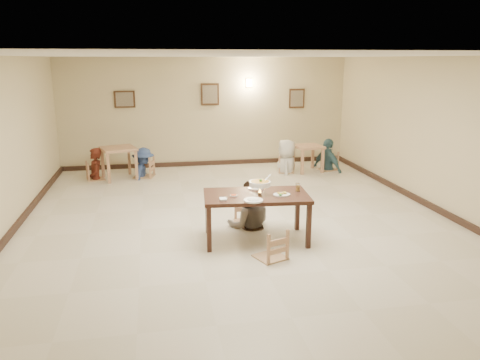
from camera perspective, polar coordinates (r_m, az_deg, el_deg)
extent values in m
plane|color=beige|center=(8.69, -0.07, -5.27)|extent=(10.00, 10.00, 0.00)
plane|color=white|center=(8.17, -0.08, 14.93)|extent=(10.00, 10.00, 0.00)
plane|color=beige|center=(13.20, -4.11, 8.22)|extent=(10.00, 0.00, 10.00)
plane|color=beige|center=(3.68, 14.58, -9.03)|extent=(10.00, 0.00, 10.00)
plane|color=beige|center=(9.84, 23.56, 4.90)|extent=(0.00, 10.00, 10.00)
cube|color=#301F17|center=(13.40, -3.98, 2.07)|extent=(8.00, 0.06, 0.12)
cube|color=#301F17|center=(8.88, -26.27, -5.97)|extent=(0.06, 10.00, 0.12)
cube|color=#301F17|center=(10.14, 22.60, -3.14)|extent=(0.06, 10.00, 0.12)
cube|color=#3B2414|center=(13.05, -13.89, 9.53)|extent=(0.55, 0.03, 0.45)
cube|color=gray|center=(13.04, -13.89, 9.53)|extent=(0.45, 0.01, 0.37)
cube|color=#3B2414|center=(13.13, -3.69, 10.38)|extent=(0.50, 0.03, 0.60)
cube|color=gray|center=(13.11, -3.68, 10.38)|extent=(0.41, 0.01, 0.49)
cube|color=#3B2414|center=(13.67, 6.94, 9.84)|extent=(0.45, 0.03, 0.55)
cube|color=gray|center=(13.65, 6.96, 9.83)|extent=(0.37, 0.01, 0.45)
cube|color=#FFD88C|center=(13.29, 1.10, 11.75)|extent=(0.16, 0.05, 0.22)
cube|color=#3B2118|center=(7.66, 1.98, -1.97)|extent=(1.78, 1.11, 0.06)
cube|color=#3B2118|center=(7.33, -3.80, -6.05)|extent=(0.07, 0.07, 0.74)
cube|color=#3B2118|center=(7.54, 8.37, -5.59)|extent=(0.07, 0.07, 0.74)
cube|color=#3B2118|center=(8.12, -3.99, -3.98)|extent=(0.07, 0.07, 0.74)
cube|color=#3B2118|center=(8.31, 7.01, -3.63)|extent=(0.07, 0.07, 0.74)
cube|color=tan|center=(8.51, 0.84, -2.42)|extent=(0.47, 0.47, 0.05)
cube|color=tan|center=(7.10, 3.76, -6.39)|extent=(0.42, 0.42, 0.05)
imported|color=gray|center=(8.29, 1.18, -0.13)|extent=(0.88, 0.72, 1.69)
torus|color=silver|center=(7.60, 2.43, -0.73)|extent=(0.27, 0.27, 0.01)
cylinder|color=silver|center=(7.63, 2.42, -1.64)|extent=(0.07, 0.07, 0.04)
cone|color=#FFA526|center=(7.62, 2.43, -1.26)|extent=(0.04, 0.04, 0.06)
cylinder|color=white|center=(7.59, 2.44, -0.45)|extent=(0.34, 0.34, 0.08)
cylinder|color=#A96F17|center=(7.58, 2.44, -0.20)|extent=(0.30, 0.30, 0.02)
sphere|color=#2D7223|center=(7.57, 2.54, -0.06)|extent=(0.05, 0.05, 0.05)
cylinder|color=silver|center=(7.67, 3.30, 0.21)|extent=(0.16, 0.10, 0.11)
cylinder|color=silver|center=(7.70, 3.09, -1.10)|extent=(0.01, 0.01, 0.15)
cylinder|color=silver|center=(7.66, 1.55, -1.18)|extent=(0.01, 0.01, 0.15)
cylinder|color=silver|center=(7.51, 2.64, -1.51)|extent=(0.01, 0.01, 0.15)
cylinder|color=white|center=(7.97, 1.96, -1.01)|extent=(0.29, 0.29, 0.02)
ellipsoid|color=white|center=(7.97, 1.96, -0.96)|extent=(0.19, 0.16, 0.07)
cylinder|color=white|center=(7.29, 1.65, -2.49)|extent=(0.30, 0.30, 0.02)
ellipsoid|color=white|center=(7.28, 1.65, -2.44)|extent=(0.20, 0.17, 0.07)
cylinder|color=white|center=(7.61, 5.10, -1.81)|extent=(0.28, 0.28, 0.02)
sphere|color=#2D7223|center=(7.52, 4.95, -1.79)|extent=(0.05, 0.05, 0.05)
cylinder|color=white|center=(7.54, -0.77, -1.92)|extent=(0.12, 0.12, 0.02)
cylinder|color=#AF2B06|center=(7.54, -0.77, -1.85)|extent=(0.09, 0.09, 0.01)
cube|color=white|center=(7.35, -2.08, -2.34)|extent=(0.12, 0.15, 0.03)
cube|color=silver|center=(7.42, -1.82, -2.20)|extent=(0.03, 0.15, 0.01)
cube|color=silver|center=(7.43, -1.62, -2.19)|extent=(0.03, 0.15, 0.01)
cylinder|color=white|center=(7.86, 7.05, -0.89)|extent=(0.07, 0.07, 0.14)
cylinder|color=#C78A20|center=(7.87, 7.04, -0.99)|extent=(0.06, 0.06, 0.10)
cube|color=tan|center=(12.09, -14.62, 3.73)|extent=(1.00, 1.00, 0.06)
cube|color=tan|center=(11.77, -15.72, 1.37)|extent=(0.07, 0.07, 0.74)
cube|color=tan|center=(11.93, -12.52, 1.73)|extent=(0.07, 0.07, 0.74)
cube|color=tan|center=(12.43, -16.40, 2.00)|extent=(0.07, 0.07, 0.74)
cube|color=tan|center=(12.57, -13.35, 2.34)|extent=(0.07, 0.07, 0.74)
cube|color=tan|center=(12.65, 8.30, 4.06)|extent=(0.79, 0.79, 0.06)
cube|color=tan|center=(12.34, 7.61, 2.15)|extent=(0.07, 0.07, 0.65)
cube|color=tan|center=(12.60, 10.03, 2.30)|extent=(0.07, 0.07, 0.65)
cube|color=tan|center=(12.86, 6.50, 2.68)|extent=(0.07, 0.07, 0.65)
cube|color=tan|center=(13.11, 8.85, 2.83)|extent=(0.07, 0.07, 0.65)
cube|color=tan|center=(12.24, -17.27, 1.87)|extent=(0.41, 0.41, 0.04)
cube|color=tan|center=(12.19, -11.73, 2.53)|extent=(0.48, 0.48, 0.05)
cube|color=tan|center=(12.53, 5.68, 2.76)|extent=(0.41, 0.41, 0.04)
cube|color=tan|center=(12.95, 10.68, 3.11)|extent=(0.44, 0.44, 0.05)
imported|color=#501D13|center=(12.16, -17.42, 3.73)|extent=(0.48, 0.64, 1.61)
imported|color=#334E87|center=(12.13, -11.79, 3.85)|extent=(0.76, 1.08, 1.52)
imported|color=silver|center=(12.44, 5.74, 4.91)|extent=(0.77, 0.98, 1.76)
imported|color=#426E7C|center=(12.88, 10.76, 4.97)|extent=(0.79, 1.09, 1.72)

